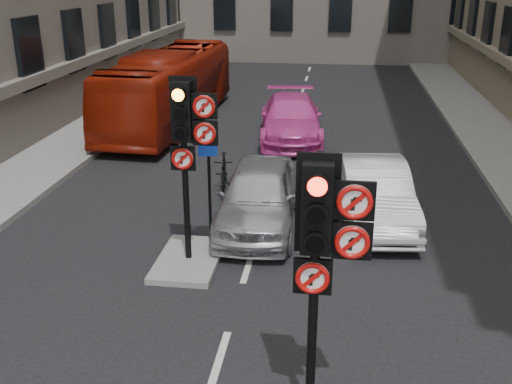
% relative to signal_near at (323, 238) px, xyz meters
% --- Properties ---
extents(pavement_left, '(3.00, 50.00, 0.16)m').
position_rel_signal_near_xyz_m(pavement_left, '(-8.69, 11.01, -2.50)').
color(pavement_left, gray).
rests_on(pavement_left, ground).
extents(centre_island, '(1.20, 2.00, 0.12)m').
position_rel_signal_near_xyz_m(centre_island, '(-2.69, 4.01, -2.52)').
color(centre_island, gray).
rests_on(centre_island, ground).
extents(signal_near, '(0.91, 0.40, 3.58)m').
position_rel_signal_near_xyz_m(signal_near, '(0.00, 0.00, 0.00)').
color(signal_near, black).
rests_on(signal_near, ground).
extents(signal_far, '(0.91, 0.40, 3.58)m').
position_rel_signal_near_xyz_m(signal_far, '(-2.60, 4.00, 0.12)').
color(signal_far, black).
rests_on(signal_far, centre_island).
extents(car_silver, '(1.77, 4.27, 1.44)m').
position_rel_signal_near_xyz_m(car_silver, '(-1.54, 6.01, -1.86)').
color(car_silver, '#A8AAB0').
rests_on(car_silver, ground).
extents(car_white, '(1.88, 4.31, 1.38)m').
position_rel_signal_near_xyz_m(car_white, '(1.05, 6.63, -1.89)').
color(car_white, silver).
rests_on(car_white, ground).
extents(car_pink, '(2.48, 5.11, 1.43)m').
position_rel_signal_near_xyz_m(car_pink, '(-1.39, 13.31, -1.87)').
color(car_pink, '#E042A3').
rests_on(car_pink, ground).
extents(bus_red, '(2.75, 9.79, 2.70)m').
position_rel_signal_near_xyz_m(bus_red, '(-5.99, 14.86, -1.23)').
color(bus_red, maroon).
rests_on(bus_red, ground).
extents(motorcycle, '(0.69, 1.67, 0.97)m').
position_rel_signal_near_xyz_m(motorcycle, '(-2.72, 8.08, -2.10)').
color(motorcycle, black).
rests_on(motorcycle, ground).
extents(motorcyclist, '(0.66, 0.52, 1.59)m').
position_rel_signal_near_xyz_m(motorcyclist, '(-0.25, 6.87, -1.79)').
color(motorcyclist, black).
rests_on(motorcyclist, ground).
extents(info_sign, '(0.38, 0.15, 2.20)m').
position_rel_signal_near_xyz_m(info_sign, '(-2.39, 4.74, -1.04)').
color(info_sign, black).
rests_on(info_sign, centre_island).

